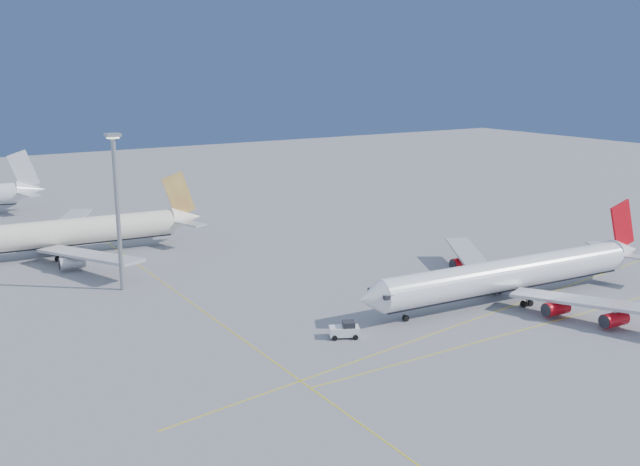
{
  "coord_description": "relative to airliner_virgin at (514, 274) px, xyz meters",
  "views": [
    {
      "loc": [
        -81.47,
        -82.29,
        38.04
      ],
      "look_at": [
        -10.91,
        30.14,
        7.0
      ],
      "focal_mm": 40.0,
      "sensor_mm": 36.0,
      "label": 1
    }
  ],
  "objects": [
    {
      "name": "pushback_tug",
      "position": [
        -33.4,
        0.81,
        -3.37
      ],
      "size": [
        4.76,
        4.0,
        2.4
      ],
      "rotation": [
        0.0,
        0.0,
        -0.46
      ],
      "color": "white",
      "rests_on": "ground"
    },
    {
      "name": "airliner_virgin",
      "position": [
        0.0,
        0.0,
        0.0
      ],
      "size": [
        60.28,
        54.04,
        14.87
      ],
      "rotation": [
        0.0,
        0.0,
        -0.07
      ],
      "color": "white",
      "rests_on": "ground"
    },
    {
      "name": "airliner_etihad",
      "position": [
        -57.86,
        69.21,
        0.37
      ],
      "size": [
        61.05,
        56.23,
        15.93
      ],
      "rotation": [
        0.0,
        0.0,
        -0.08
      ],
      "color": "#F1E6CD",
      "rests_on": "ground"
    },
    {
      "name": "light_mast",
      "position": [
        -53.74,
        40.22,
        11.59
      ],
      "size": [
        2.35,
        2.35,
        27.23
      ],
      "color": "gray",
      "rests_on": "ground"
    },
    {
      "name": "taxiway_lines",
      "position": [
        -21.03,
        9.58,
        -4.47
      ],
      "size": [
        118.86,
        140.0,
        0.02
      ],
      "color": "#D9C30C",
      "rests_on": "ground"
    },
    {
      "name": "ground",
      "position": [
        -6.31,
        3.24,
        -4.48
      ],
      "size": [
        500.0,
        500.0,
        0.0
      ],
      "primitive_type": "plane",
      "color": "slate",
      "rests_on": "ground"
    }
  ]
}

